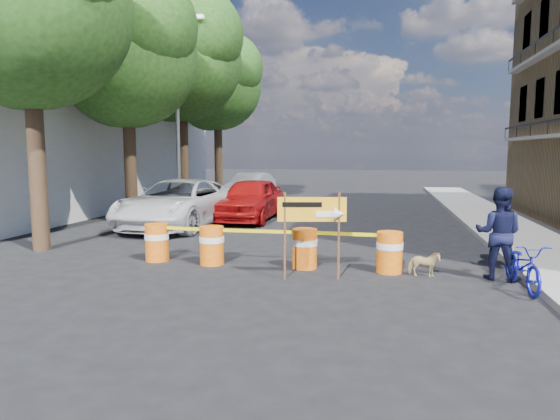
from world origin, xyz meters
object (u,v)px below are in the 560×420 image
at_px(barrel_far_right, 390,251).
at_px(dog, 424,264).
at_px(pedestrian, 499,233).
at_px(bicycle, 524,244).
at_px(barrel_far_left, 157,241).
at_px(barrel_mid_left, 212,245).
at_px(sedan_red, 250,199).
at_px(suv_white, 179,203).
at_px(detour_sign, 321,216).
at_px(sedan_silver, 250,187).
at_px(barrel_mid_right, 305,248).

xyz_separation_m(barrel_far_right, dog, (0.71, -0.25, -0.20)).
bearing_deg(barrel_far_right, pedestrian, -3.19).
bearing_deg(barrel_far_right, bicycle, -19.22).
bearing_deg(barrel_far_left, barrel_far_right, -0.99).
xyz_separation_m(barrel_far_left, bicycle, (7.99, -0.96, 0.42)).
bearing_deg(bicycle, barrel_mid_left, 167.57).
relative_size(bicycle, sedan_red, 0.37).
relative_size(barrel_far_right, suv_white, 0.15).
distance_m(detour_sign, dog, 2.46).
height_order(detour_sign, sedan_silver, detour_sign).
bearing_deg(bicycle, detour_sign, 175.31).
bearing_deg(barrel_mid_left, pedestrian, -0.93).
xyz_separation_m(bicycle, dog, (-1.78, 0.62, -0.61)).
bearing_deg(pedestrian, barrel_far_right, 13.57).
xyz_separation_m(suv_white, sedan_silver, (0.00, 9.68, -0.10)).
distance_m(barrel_far_left, pedestrian, 7.71).
bearing_deg(dog, detour_sign, 111.65).
xyz_separation_m(barrel_mid_left, sedan_red, (-1.05, 7.48, 0.34)).
height_order(barrel_far_left, sedan_silver, sedan_silver).
relative_size(barrel_far_left, sedan_red, 0.19).
distance_m(bicycle, sedan_red, 11.28).
distance_m(barrel_far_left, barrel_far_right, 5.51).
relative_size(barrel_far_right, bicycle, 0.51).
bearing_deg(barrel_mid_right, sedan_silver, 109.29).
distance_m(pedestrian, sedan_red, 10.53).
distance_m(barrel_far_left, sedan_silver, 14.99).
bearing_deg(suv_white, pedestrian, -26.04).
bearing_deg(suv_white, dog, -31.13).
relative_size(detour_sign, dog, 2.78).
bearing_deg(sedan_red, barrel_far_left, -92.15).
bearing_deg(pedestrian, barrel_mid_right, 14.42).
relative_size(barrel_mid_left, sedan_silver, 0.20).
xyz_separation_m(barrel_mid_left, suv_white, (-3.05, 5.33, 0.35)).
bearing_deg(barrel_mid_right, sedan_red, 113.54).
xyz_separation_m(bicycle, sedan_silver, (-9.60, 15.86, -0.16)).
xyz_separation_m(barrel_mid_right, suv_white, (-5.23, 5.27, 0.35)).
height_order(barrel_mid_right, detour_sign, detour_sign).
bearing_deg(dog, barrel_mid_right, 88.33).
height_order(detour_sign, bicycle, detour_sign).
height_order(detour_sign, sedan_red, detour_sign).
height_order(barrel_far_right, detour_sign, detour_sign).
xyz_separation_m(pedestrian, bicycle, (0.30, -0.74, -0.07)).
height_order(pedestrian, suv_white, pedestrian).
distance_m(barrel_mid_left, pedestrian, 6.27).
bearing_deg(barrel_far_right, barrel_mid_left, -179.71).
bearing_deg(bicycle, dog, 155.67).
bearing_deg(sedan_silver, barrel_far_left, -78.23).
height_order(dog, sedan_silver, sedan_silver).
distance_m(suv_white, sedan_silver, 9.68).
bearing_deg(pedestrian, dog, 21.59).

